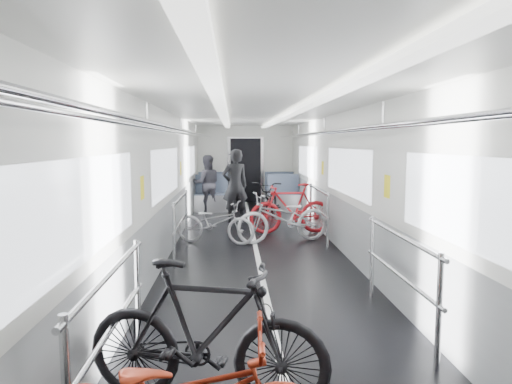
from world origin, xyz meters
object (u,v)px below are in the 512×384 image
at_px(person_seated, 207,184).
at_px(bike_left_far, 215,222).
at_px(bike_left_mid, 206,334).
at_px(bike_right_mid, 283,218).
at_px(person_standing, 235,186).
at_px(bike_aisle, 270,201).
at_px(bike_right_far, 291,209).

bearing_deg(person_seated, bike_left_far, 86.99).
bearing_deg(person_seated, bike_left_mid, 84.80).
distance_m(bike_right_mid, person_seated, 4.27).
xyz_separation_m(person_standing, person_seated, (-0.75, 1.64, -0.09)).
height_order(bike_right_mid, bike_aisle, bike_aisle).
bearing_deg(bike_left_far, person_standing, 8.73).
bearing_deg(bike_aisle, bike_right_mid, -74.47).
distance_m(bike_left_far, person_standing, 2.40).
xyz_separation_m(bike_left_far, bike_right_far, (1.53, 0.88, 0.12)).
relative_size(bike_aisle, person_seated, 1.23).
bearing_deg(bike_left_mid, person_standing, 11.46).
bearing_deg(bike_right_far, person_seated, -153.33).
distance_m(bike_left_mid, person_seated, 9.25).
relative_size(bike_left_far, person_standing, 0.88).
bearing_deg(bike_left_far, bike_right_far, -42.10).
relative_size(bike_left_mid, bike_right_far, 1.02).
distance_m(bike_left_far, bike_aisle, 2.53).
relative_size(bike_left_far, person_seated, 0.99).
distance_m(bike_left_far, bike_right_far, 1.77).
bearing_deg(bike_right_mid, person_seated, -172.55).
xyz_separation_m(bike_right_mid, person_standing, (-0.89, 2.29, 0.39)).
bearing_deg(person_standing, bike_aisle, 155.48).
height_order(bike_left_mid, bike_aisle, bike_left_mid).
height_order(bike_right_far, person_seated, person_seated).
relative_size(person_standing, person_seated, 1.12).
relative_size(bike_left_mid, bike_right_mid, 0.98).
height_order(bike_left_mid, bike_right_mid, bike_left_mid).
relative_size(bike_left_mid, bike_aisle, 0.94).
xyz_separation_m(bike_left_mid, bike_right_mid, (1.14, 5.31, -0.06)).
distance_m(bike_left_far, person_seated, 4.00).
bearing_deg(bike_right_mid, person_standing, -173.95).
bearing_deg(bike_right_far, bike_left_far, -65.11).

